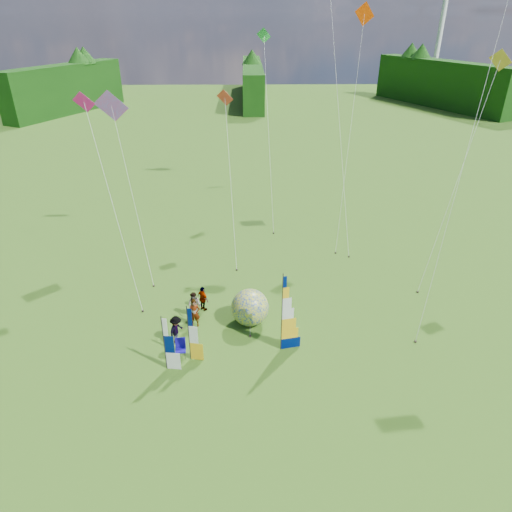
{
  "coord_description": "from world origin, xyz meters",
  "views": [
    {
      "loc": [
        -1.47,
        -17.75,
        17.23
      ],
      "look_at": [
        -1.0,
        4.0,
        5.5
      ],
      "focal_mm": 32.0,
      "sensor_mm": 36.0,
      "label": 1
    }
  ],
  "objects_px": {
    "camp_chair": "(181,349)",
    "side_banner_left": "(189,334)",
    "kite_whale": "(338,87)",
    "spectator_d": "(203,299)",
    "feather_banner_main": "(282,314)",
    "spectator_c": "(176,330)",
    "bol_inflatable": "(250,307)",
    "spectator_b": "(194,306)",
    "side_banner_far": "(164,344)",
    "spectator_a": "(195,313)"
  },
  "relations": [
    {
      "from": "side_banner_far",
      "to": "camp_chair",
      "type": "bearing_deg",
      "value": 63.15
    },
    {
      "from": "side_banner_far",
      "to": "spectator_a",
      "type": "relative_size",
      "value": 1.79
    },
    {
      "from": "bol_inflatable",
      "to": "feather_banner_main",
      "type": "bearing_deg",
      "value": -55.61
    },
    {
      "from": "spectator_c",
      "to": "kite_whale",
      "type": "bearing_deg",
      "value": -11.63
    },
    {
      "from": "spectator_a",
      "to": "spectator_b",
      "type": "distance_m",
      "value": 0.82
    },
    {
      "from": "feather_banner_main",
      "to": "spectator_c",
      "type": "bearing_deg",
      "value": 161.83
    },
    {
      "from": "camp_chair",
      "to": "spectator_d",
      "type": "bearing_deg",
      "value": 73.0
    },
    {
      "from": "bol_inflatable",
      "to": "kite_whale",
      "type": "bearing_deg",
      "value": 63.54
    },
    {
      "from": "side_banner_left",
      "to": "kite_whale",
      "type": "distance_m",
      "value": 22.88
    },
    {
      "from": "kite_whale",
      "to": "spectator_a",
      "type": "bearing_deg",
      "value": -116.77
    },
    {
      "from": "spectator_a",
      "to": "spectator_c",
      "type": "distance_m",
      "value": 1.85
    },
    {
      "from": "spectator_c",
      "to": "camp_chair",
      "type": "relative_size",
      "value": 1.66
    },
    {
      "from": "feather_banner_main",
      "to": "spectator_a",
      "type": "distance_m",
      "value": 5.84
    },
    {
      "from": "side_banner_far",
      "to": "spectator_d",
      "type": "xyz_separation_m",
      "value": [
        1.56,
        5.51,
        -0.8
      ]
    },
    {
      "from": "feather_banner_main",
      "to": "spectator_c",
      "type": "xyz_separation_m",
      "value": [
        -6.04,
        0.73,
        -1.53
      ]
    },
    {
      "from": "side_banner_far",
      "to": "bol_inflatable",
      "type": "distance_m",
      "value": 6.12
    },
    {
      "from": "bol_inflatable",
      "to": "spectator_b",
      "type": "xyz_separation_m",
      "value": [
        -3.48,
        0.61,
        -0.23
      ]
    },
    {
      "from": "spectator_d",
      "to": "camp_chair",
      "type": "height_order",
      "value": "spectator_d"
    },
    {
      "from": "side_banner_left",
      "to": "spectator_d",
      "type": "height_order",
      "value": "side_banner_left"
    },
    {
      "from": "spectator_c",
      "to": "side_banner_left",
      "type": "bearing_deg",
      "value": -123.82
    },
    {
      "from": "bol_inflatable",
      "to": "spectator_a",
      "type": "xyz_separation_m",
      "value": [
        -3.39,
        -0.21,
        -0.22
      ]
    },
    {
      "from": "spectator_d",
      "to": "camp_chair",
      "type": "distance_m",
      "value": 4.63
    },
    {
      "from": "side_banner_left",
      "to": "spectator_b",
      "type": "distance_m",
      "value": 3.97
    },
    {
      "from": "feather_banner_main",
      "to": "side_banner_left",
      "type": "relative_size",
      "value": 1.42
    },
    {
      "from": "camp_chair",
      "to": "side_banner_left",
      "type": "bearing_deg",
      "value": -27.16
    },
    {
      "from": "spectator_b",
      "to": "spectator_d",
      "type": "relative_size",
      "value": 1.06
    },
    {
      "from": "side_banner_far",
      "to": "kite_whale",
      "type": "height_order",
      "value": "kite_whale"
    },
    {
      "from": "feather_banner_main",
      "to": "spectator_c",
      "type": "height_order",
      "value": "feather_banner_main"
    },
    {
      "from": "side_banner_far",
      "to": "spectator_d",
      "type": "distance_m",
      "value": 5.78
    },
    {
      "from": "side_banner_left",
      "to": "spectator_c",
      "type": "relative_size",
      "value": 1.9
    },
    {
      "from": "spectator_d",
      "to": "camp_chair",
      "type": "bearing_deg",
      "value": 125.93
    },
    {
      "from": "spectator_a",
      "to": "spectator_c",
      "type": "bearing_deg",
      "value": -118.76
    },
    {
      "from": "spectator_b",
      "to": "spectator_d",
      "type": "bearing_deg",
      "value": 81.56
    },
    {
      "from": "spectator_d",
      "to": "kite_whale",
      "type": "relative_size",
      "value": 0.07
    },
    {
      "from": "side_banner_far",
      "to": "spectator_a",
      "type": "xyz_separation_m",
      "value": [
        1.19,
        3.83,
        -0.74
      ]
    },
    {
      "from": "bol_inflatable",
      "to": "spectator_c",
      "type": "relative_size",
      "value": 1.28
    },
    {
      "from": "spectator_a",
      "to": "spectator_c",
      "type": "relative_size",
      "value": 1.03
    },
    {
      "from": "kite_whale",
      "to": "bol_inflatable",
      "type": "bearing_deg",
      "value": -107.33
    },
    {
      "from": "kite_whale",
      "to": "spectator_c",
      "type": "bearing_deg",
      "value": -116.14
    },
    {
      "from": "side_banner_far",
      "to": "spectator_c",
      "type": "bearing_deg",
      "value": 89.41
    },
    {
      "from": "feather_banner_main",
      "to": "camp_chair",
      "type": "distance_m",
      "value": 6.0
    },
    {
      "from": "feather_banner_main",
      "to": "side_banner_far",
      "type": "height_order",
      "value": "feather_banner_main"
    },
    {
      "from": "spectator_b",
      "to": "feather_banner_main",
      "type": "bearing_deg",
      "value": -11.38
    },
    {
      "from": "camp_chair",
      "to": "kite_whale",
      "type": "distance_m",
      "value": 23.52
    },
    {
      "from": "kite_whale",
      "to": "spectator_b",
      "type": "bearing_deg",
      "value": -118.6
    },
    {
      "from": "side_banner_left",
      "to": "side_banner_far",
      "type": "relative_size",
      "value": 1.02
    },
    {
      "from": "camp_chair",
      "to": "spectator_c",
      "type": "bearing_deg",
      "value": 100.79
    },
    {
      "from": "spectator_c",
      "to": "spectator_d",
      "type": "relative_size",
      "value": 1.04
    },
    {
      "from": "bol_inflatable",
      "to": "side_banner_left",
      "type": "bearing_deg",
      "value": -135.61
    },
    {
      "from": "bol_inflatable",
      "to": "side_banner_far",
      "type": "bearing_deg",
      "value": -138.54
    }
  ]
}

